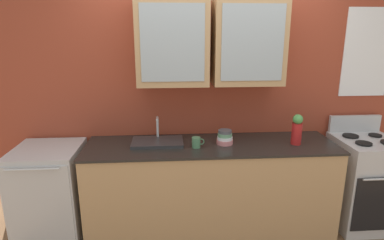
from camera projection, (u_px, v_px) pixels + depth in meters
ground_plane at (210, 228)px, 3.34m from camera, size 10.00×10.00×0.00m
back_wall_unit at (208, 88)px, 3.29m from camera, size 4.36×0.45×2.53m
counter at (211, 188)px, 3.22m from camera, size 2.41×0.68×0.92m
stove_range at (363, 182)px, 3.33m from camera, size 0.59×0.66×1.10m
sink_faucet at (158, 141)px, 3.11m from camera, size 0.49×0.31×0.24m
bowl_stack at (225, 137)px, 3.09m from camera, size 0.16×0.16×0.14m
vase at (297, 129)px, 3.06m from camera, size 0.10×0.10×0.29m
cup_near_sink at (196, 142)px, 3.00m from camera, size 0.12×0.08×0.10m
dishwasher at (51, 194)px, 3.10m from camera, size 0.60×0.66×0.92m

